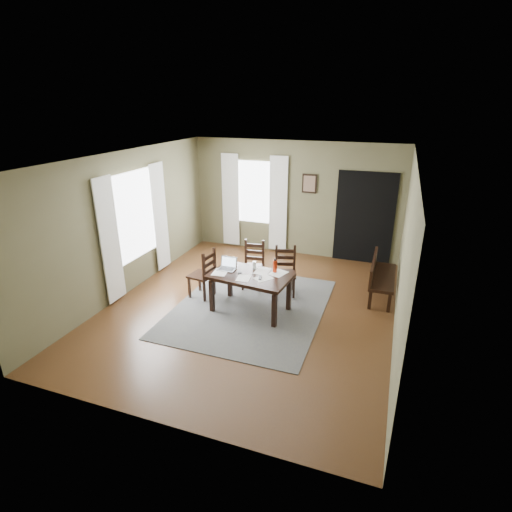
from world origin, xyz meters
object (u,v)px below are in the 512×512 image
at_px(chair_back_left, 253,265).
at_px(laptop, 228,266).
at_px(dining_table, 250,279).
at_px(chair_back_right, 285,271).
at_px(chair_end, 204,274).
at_px(water_bottle, 275,266).
at_px(bench, 379,274).

distance_m(chair_back_left, laptop, 0.91).
bearing_deg(dining_table, laptop, 173.99).
bearing_deg(chair_back_right, chair_back_left, 158.04).
bearing_deg(chair_end, chair_back_right, 123.11).
relative_size(dining_table, chair_back_right, 1.57).
height_order(dining_table, water_bottle, water_bottle).
bearing_deg(chair_end, water_bottle, 99.14).
height_order(chair_back_left, laptop, chair_back_left).
relative_size(dining_table, laptop, 4.74).
relative_size(chair_end, water_bottle, 3.80).
bearing_deg(dining_table, water_bottle, 40.23).
distance_m(chair_back_left, bench, 2.44).
distance_m(chair_back_right, laptop, 1.20).
xyz_separation_m(chair_end, laptop, (0.55, -0.10, 0.29)).
bearing_deg(chair_back_left, dining_table, -81.15).
relative_size(dining_table, chair_back_left, 1.56).
bearing_deg(chair_back_left, chair_back_right, -13.88).
xyz_separation_m(chair_end, chair_back_right, (1.41, 0.68, -0.01)).
relative_size(chair_back_left, bench, 0.69).
bearing_deg(bench, chair_back_left, 100.00).
distance_m(dining_table, chair_back_right, 0.98).
bearing_deg(laptop, dining_table, -11.88).
height_order(dining_table, chair_end, chair_end).
bearing_deg(dining_table, chair_back_left, 113.63).
height_order(dining_table, laptop, laptop).
relative_size(chair_back_right, water_bottle, 3.70).
bearing_deg(water_bottle, laptop, -170.27).
relative_size(dining_table, chair_end, 1.53).
relative_size(chair_back_left, chair_back_right, 1.01).
xyz_separation_m(dining_table, bench, (2.11, 1.37, -0.16)).
height_order(dining_table, chair_back_left, chair_back_left).
bearing_deg(chair_back_left, chair_end, -142.75).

